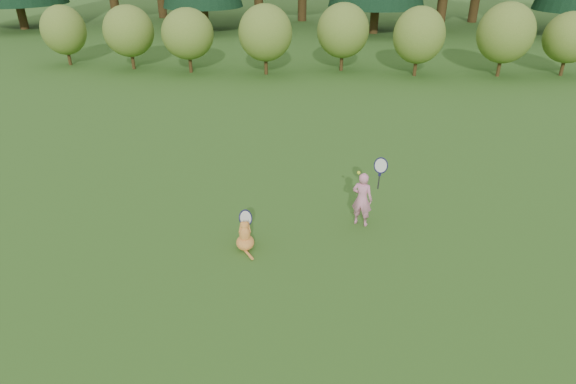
# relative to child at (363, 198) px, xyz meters

# --- Properties ---
(ground) EXTENTS (100.00, 100.00, 0.00)m
(ground) POSITION_rel_child_xyz_m (-1.59, -0.92, -0.56)
(ground) COLOR #285016
(ground) RESTS_ON ground
(shrub_row) EXTENTS (28.00, 3.00, 2.80)m
(shrub_row) POSITION_rel_child_xyz_m (-1.59, 12.08, 0.84)
(shrub_row) COLOR #577725
(shrub_row) RESTS_ON ground
(child) EXTENTS (0.64, 0.43, 1.61)m
(child) POSITION_rel_child_xyz_m (0.00, 0.00, 0.00)
(child) COLOR pink
(child) RESTS_ON ground
(cat) EXTENTS (0.43, 0.81, 0.73)m
(cat) POSITION_rel_child_xyz_m (-2.09, -0.96, -0.29)
(cat) COLOR orange
(cat) RESTS_ON ground
(tennis_ball) EXTENTS (0.06, 0.06, 0.06)m
(tennis_ball) POSITION_rel_child_xyz_m (-0.11, -0.03, 0.54)
(tennis_ball) COLOR #BCC817
(tennis_ball) RESTS_ON ground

